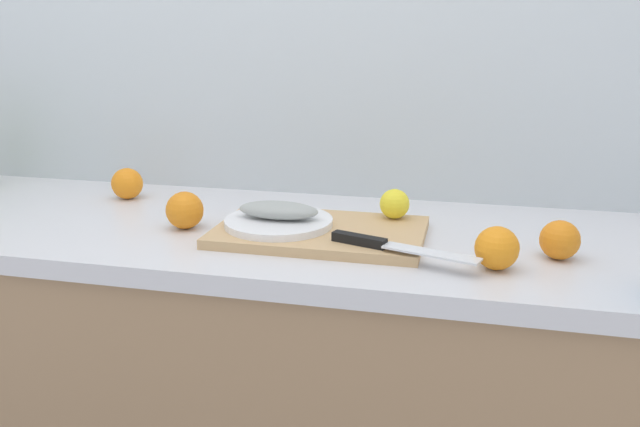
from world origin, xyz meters
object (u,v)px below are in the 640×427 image
chef_knife (384,244)px  lemon_0 (395,204)px  cutting_board (320,232)px  orange_0 (185,210)px  white_plate (279,222)px  fish_fillet (278,210)px

chef_knife → lemon_0: 0.21m
cutting_board → orange_0: size_ratio=5.30×
cutting_board → white_plate: (-0.09, -0.01, 0.02)m
chef_knife → fish_fillet: bearing=175.3°
white_plate → fish_fillet: 0.03m
orange_0 → fish_fillet: bearing=1.3°
white_plate → fish_fillet: (0.00, 0.00, 0.03)m
cutting_board → lemon_0: 0.18m
cutting_board → fish_fillet: (-0.09, -0.01, 0.04)m
cutting_board → lemon_0: size_ratio=6.64×
lemon_0 → cutting_board: bearing=-143.8°
cutting_board → white_plate: white_plate is taller
white_plate → cutting_board: bearing=3.9°
fish_fillet → cutting_board: bearing=3.9°
orange_0 → white_plate: bearing=1.3°
chef_knife → lemon_0: bearing=109.9°
cutting_board → orange_0: 0.30m
fish_fillet → chef_knife: 0.26m
cutting_board → chef_knife: 0.18m
cutting_board → fish_fillet: bearing=-176.1°
fish_fillet → orange_0: orange_0 is taller
fish_fillet → chef_knife: size_ratio=0.60×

